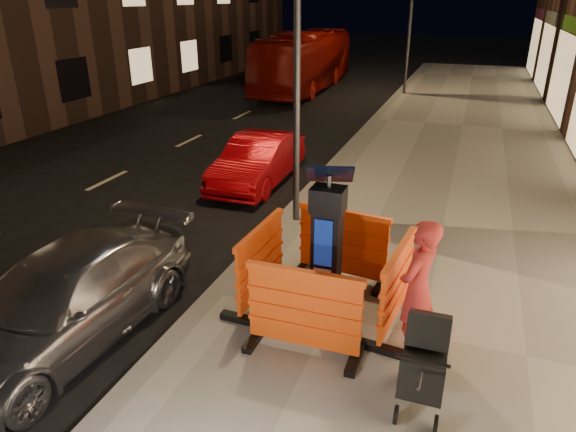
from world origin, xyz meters
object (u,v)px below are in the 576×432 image
(parking_kiosk, at_px, (327,245))
(man, at_px, (418,289))
(stroller, at_px, (423,367))
(barrier_back, at_px, (343,245))
(barrier_front, at_px, (304,312))
(barrier_bldgside, at_px, (397,287))
(car_silver, at_px, (71,338))
(car_red, at_px, (259,184))
(bus_doubledecker, at_px, (305,90))
(barrier_kerbside, at_px, (261,263))

(parking_kiosk, height_order, man, parking_kiosk)
(parking_kiosk, relative_size, stroller, 2.06)
(barrier_back, distance_m, man, 1.92)
(barrier_front, bearing_deg, barrier_bldgside, 44.53)
(barrier_back, distance_m, stroller, 2.74)
(barrier_bldgside, height_order, stroller, barrier_bldgside)
(man, bearing_deg, car_silver, -55.91)
(car_red, distance_m, stroller, 7.76)
(barrier_back, xyz_separation_m, stroller, (1.44, -2.33, -0.07))
(barrier_bldgside, distance_m, car_silver, 4.35)
(parking_kiosk, distance_m, barrier_front, 1.05)
(man, bearing_deg, car_red, -121.47)
(barrier_back, bearing_deg, bus_doubledecker, 117.25)
(barrier_front, relative_size, barrier_kerbside, 1.00)
(barrier_back, xyz_separation_m, car_silver, (-3.05, -2.50, -0.72))
(parking_kiosk, relative_size, car_red, 0.57)
(barrier_bldgside, height_order, bus_doubledecker, bus_doubledecker)
(barrier_kerbside, relative_size, man, 0.83)
(barrier_back, bearing_deg, car_red, 135.12)
(barrier_kerbside, xyz_separation_m, car_silver, (-2.10, -1.55, -0.72))
(barrier_back, distance_m, car_red, 5.06)
(barrier_front, xyz_separation_m, stroller, (1.44, -0.43, -0.07))
(barrier_kerbside, relative_size, car_silver, 0.36)
(barrier_back, relative_size, car_silver, 0.36)
(barrier_bldgside, distance_m, stroller, 1.47)
(parking_kiosk, distance_m, car_silver, 3.61)
(barrier_bldgside, relative_size, car_silver, 0.36)
(bus_doubledecker, xyz_separation_m, stroller, (7.62, -19.57, 0.64))
(barrier_bldgside, relative_size, man, 0.83)
(car_red, xyz_separation_m, bus_doubledecker, (-3.13, 13.27, 0.00))
(parking_kiosk, height_order, car_red, parking_kiosk)
(parking_kiosk, relative_size, bus_doubledecker, 0.21)
(barrier_front, height_order, man, man)
(barrier_front, relative_size, bus_doubledecker, 0.15)
(barrier_back, bearing_deg, barrier_front, -82.47)
(barrier_front, xyz_separation_m, car_red, (-3.05, 5.87, -0.72))
(car_red, distance_m, man, 6.97)
(car_silver, height_order, bus_doubledecker, bus_doubledecker)
(car_silver, xyz_separation_m, stroller, (4.49, 0.18, 0.64))
(barrier_back, xyz_separation_m, barrier_bldgside, (0.95, -0.95, 0.00))
(stroller, bearing_deg, barrier_back, 121.76)
(barrier_front, bearing_deg, barrier_kerbside, 134.53)
(barrier_back, height_order, barrier_kerbside, same)
(parking_kiosk, xyz_separation_m, barrier_front, (0.00, -0.95, -0.45))
(stroller, bearing_deg, barrier_bldgside, 109.63)
(barrier_bldgside, height_order, car_red, barrier_bldgside)
(bus_doubledecker, xyz_separation_m, man, (7.42, -18.67, 1.02))
(barrier_bldgside, height_order, car_silver, barrier_bldgside)
(car_silver, bearing_deg, barrier_back, 43.24)
(barrier_bldgside, bearing_deg, car_red, 45.68)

